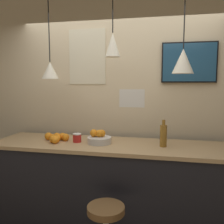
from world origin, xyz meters
The scene contains 12 objects.
back_wall centered at (0.00, 1.18, 1.45)m, with size 8.00×0.06×2.90m.
service_counter centered at (0.00, 0.72, 0.54)m, with size 2.68×0.72×1.07m.
fruit_bowl centered at (-0.14, 0.71, 1.13)m, with size 0.26×0.26×0.15m.
orange_pile centered at (-0.65, 0.70, 1.11)m, with size 0.30×0.26×0.09m.
juice_bottle centered at (0.55, 0.70, 1.19)m, with size 0.07×0.07×0.29m.
spread_jar centered at (-0.40, 0.70, 1.12)m, with size 0.10×0.10×0.10m.
pendant_lamp_left centered at (-0.73, 0.75, 1.88)m, with size 0.19×0.19×1.02m.
pendant_lamp_middle centered at (0.00, 0.75, 2.14)m, with size 0.16×0.16×0.79m.
pendant_lamp_right centered at (0.73, 0.75, 1.96)m, with size 0.22×0.22×0.97m.
mounted_tv centered at (0.82, 1.13, 1.97)m, with size 0.62×0.04×0.46m.
hanging_menu_board centered at (0.25, 0.44, 1.59)m, with size 0.24×0.01×0.17m.
wall_poster centered at (-0.41, 1.15, 2.06)m, with size 0.47×0.01×0.68m.
Camera 1 is at (0.56, -1.90, 1.75)m, focal length 40.00 mm.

